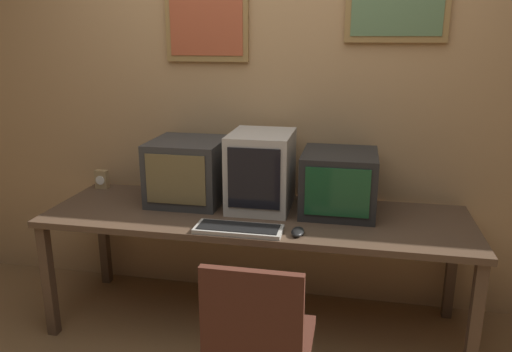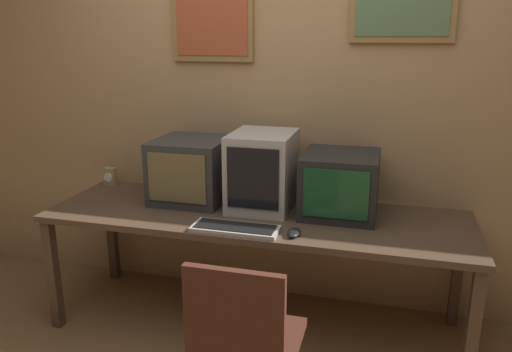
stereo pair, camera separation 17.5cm
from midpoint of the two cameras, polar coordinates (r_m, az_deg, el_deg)
name	(u,v)px [view 1 (the left image)]	position (r m, az deg, el deg)	size (l,w,h in m)	color
wall_back	(271,97)	(3.10, 0.09, 9.00)	(8.00, 0.08, 2.60)	tan
desk	(256,223)	(2.84, -1.78, -5.46)	(2.37, 0.74, 0.71)	#4C3828
monitor_left	(188,171)	(3.01, -9.41, 0.57)	(0.42, 0.44, 0.37)	#333333
monitor_center	(261,170)	(2.86, -1.16, 0.63)	(0.35, 0.42, 0.44)	#B7B2A8
monitor_right	(339,182)	(2.82, 7.70, -0.72)	(0.41, 0.44, 0.34)	black
keyboard_main	(239,229)	(2.57, -3.97, -6.08)	(0.45, 0.17, 0.03)	#A8A399
mouse_near_keyboard	(298,232)	(2.52, 2.80, -6.40)	(0.06, 0.12, 0.03)	black
desk_clock	(102,179)	(3.43, -18.62, -0.37)	(0.08, 0.05, 0.12)	#A38456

